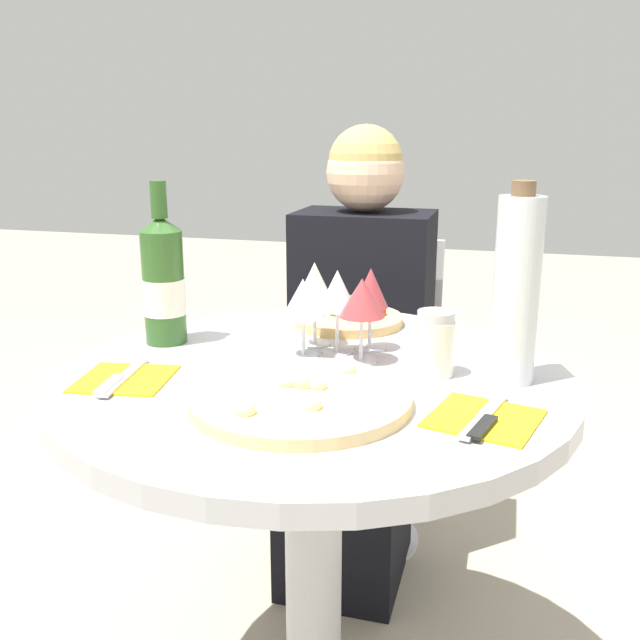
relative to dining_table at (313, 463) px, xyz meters
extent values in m
cylinder|color=#B2B2B7|center=(0.00, 0.00, -0.22)|extent=(0.11, 0.11, 0.71)
cylinder|color=#B7B7BC|center=(0.00, 0.00, 0.16)|extent=(0.91, 0.91, 0.04)
cylinder|color=silver|center=(-0.06, 0.71, -0.59)|extent=(0.35, 0.35, 0.01)
cylinder|color=silver|center=(-0.06, 0.71, -0.39)|extent=(0.06, 0.06, 0.42)
cube|color=silver|center=(-0.06, 0.71, -0.16)|extent=(0.39, 0.39, 0.03)
cube|color=silver|center=(-0.06, 0.90, 0.07)|extent=(0.39, 0.02, 0.42)
cube|color=black|center=(-0.06, 0.53, -0.37)|extent=(0.31, 0.36, 0.45)
cube|color=black|center=(-0.06, 0.71, 0.11)|extent=(0.36, 0.24, 0.52)
sphere|color=#DBB293|center=(-0.06, 0.71, 0.48)|extent=(0.20, 0.20, 0.20)
sphere|color=tan|center=(-0.06, 0.71, 0.50)|extent=(0.19, 0.19, 0.19)
cylinder|color=#E5C17F|center=(0.02, -0.15, 0.19)|extent=(0.35, 0.35, 0.02)
sphere|color=beige|center=(0.02, -0.12, 0.20)|extent=(0.04, 0.04, 0.04)
sphere|color=beige|center=(0.07, -0.04, 0.20)|extent=(0.02, 0.02, 0.02)
sphere|color=beige|center=(-0.03, -0.25, 0.20)|extent=(0.03, 0.03, 0.03)
sphere|color=beige|center=(0.06, -0.21, 0.20)|extent=(0.03, 0.03, 0.03)
sphere|color=beige|center=(0.04, -0.12, 0.20)|extent=(0.03, 0.03, 0.03)
sphere|color=beige|center=(-0.01, -0.13, 0.20)|extent=(0.03, 0.03, 0.03)
cylinder|color=#DBB26B|center=(-0.01, 0.32, 0.19)|extent=(0.24, 0.24, 0.02)
sphere|color=#336B28|center=(-0.03, 0.40, 0.20)|extent=(0.04, 0.04, 0.04)
sphere|color=beige|center=(-0.06, 0.35, 0.20)|extent=(0.04, 0.04, 0.04)
sphere|color=beige|center=(0.01, 0.39, 0.20)|extent=(0.04, 0.04, 0.04)
sphere|color=#B22D1E|center=(0.05, 0.34, 0.20)|extent=(0.04, 0.04, 0.04)
sphere|color=#336B28|center=(-0.04, 0.32, 0.20)|extent=(0.03, 0.03, 0.03)
sphere|color=beige|center=(-0.03, 0.36, 0.20)|extent=(0.03, 0.03, 0.03)
cylinder|color=#2D5623|center=(-0.33, 0.09, 0.29)|extent=(0.08, 0.08, 0.22)
cone|color=#2D5623|center=(-0.33, 0.09, 0.41)|extent=(0.08, 0.08, 0.03)
cylinder|color=#2D5623|center=(-0.33, 0.09, 0.46)|extent=(0.03, 0.03, 0.07)
cylinder|color=silver|center=(-0.33, 0.09, 0.27)|extent=(0.08, 0.08, 0.07)
cylinder|color=silver|center=(0.33, 0.05, 0.33)|extent=(0.08, 0.08, 0.31)
cylinder|color=brown|center=(0.33, 0.05, 0.50)|extent=(0.04, 0.04, 0.02)
cylinder|color=silver|center=(0.21, 0.04, 0.22)|extent=(0.07, 0.07, 0.10)
cylinder|color=#B2B2B7|center=(0.21, 0.04, 0.28)|extent=(0.06, 0.06, 0.02)
cylinder|color=silver|center=(0.01, 0.12, 0.18)|extent=(0.06, 0.06, 0.00)
cylinder|color=silver|center=(0.01, 0.12, 0.22)|extent=(0.01, 0.01, 0.08)
cone|color=silver|center=(0.01, 0.12, 0.30)|extent=(0.07, 0.07, 0.08)
cylinder|color=silver|center=(-0.04, 0.16, 0.18)|extent=(0.06, 0.06, 0.00)
cylinder|color=silver|center=(-0.04, 0.16, 0.22)|extent=(0.01, 0.01, 0.08)
cone|color=beige|center=(-0.04, 0.16, 0.30)|extent=(0.08, 0.08, 0.08)
cylinder|color=silver|center=(-0.04, 0.08, 0.18)|extent=(0.06, 0.06, 0.00)
cylinder|color=silver|center=(-0.04, 0.08, 0.21)|extent=(0.01, 0.01, 0.07)
cone|color=silver|center=(-0.04, 0.08, 0.29)|extent=(0.08, 0.08, 0.07)
cylinder|color=silver|center=(0.07, 0.16, 0.18)|extent=(0.06, 0.06, 0.00)
cylinder|color=silver|center=(0.07, 0.16, 0.22)|extent=(0.01, 0.01, 0.08)
cone|color=#9E383D|center=(0.07, 0.16, 0.30)|extent=(0.07, 0.07, 0.08)
cylinder|color=silver|center=(0.07, 0.08, 0.18)|extent=(0.06, 0.06, 0.00)
cylinder|color=silver|center=(0.07, 0.08, 0.22)|extent=(0.01, 0.01, 0.08)
cone|color=#9E383D|center=(0.07, 0.08, 0.30)|extent=(0.08, 0.08, 0.07)
cube|color=gold|center=(-0.30, -0.13, 0.18)|extent=(0.17, 0.17, 0.00)
cube|color=silver|center=(-0.30, -0.13, 0.18)|extent=(0.05, 0.19, 0.00)
cube|color=silver|center=(-0.30, -0.17, 0.18)|extent=(0.03, 0.09, 0.00)
cube|color=gold|center=(0.30, -0.14, 0.18)|extent=(0.18, 0.18, 0.00)
cube|color=silver|center=(0.30, -0.14, 0.18)|extent=(0.06, 0.19, 0.00)
cube|color=black|center=(0.30, -0.18, 0.18)|extent=(0.04, 0.09, 0.00)
camera|label=1|loc=(0.33, -1.13, 0.59)|focal=40.00mm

